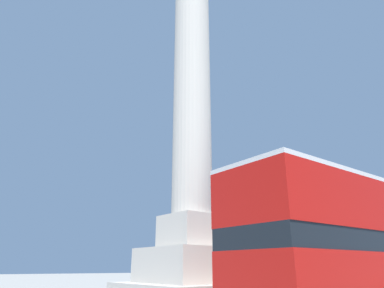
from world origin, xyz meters
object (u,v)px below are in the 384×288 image
equestrian_statue (255,271)px  bus_a (364,249)px  street_lamp (280,233)px  monument_column (192,151)px

equestrian_statue → bus_a: bearing=-135.0°
bus_a → equestrian_statue: bearing=59.6°
street_lamp → bus_a: bearing=-107.5°
bus_a → street_lamp: (1.32, 4.18, 0.85)m
monument_column → equestrian_statue: bearing=27.4°
monument_column → equestrian_statue: monument_column is taller
monument_column → equestrian_statue: size_ratio=3.65×
equestrian_statue → street_lamp: (-4.95, -6.11, 1.64)m
bus_a → equestrian_statue: equestrian_statue is taller
bus_a → street_lamp: 4.46m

